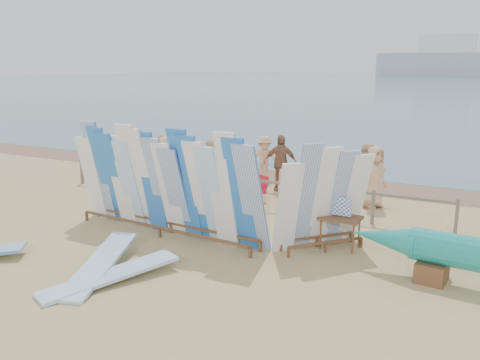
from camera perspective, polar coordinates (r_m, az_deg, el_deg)
The scene contains 23 objects.
ground at distance 12.50m, azimuth -6.95°, elevation -6.05°, with size 160.00×160.00×0.00m, color tan.
ocean at distance 137.98m, azimuth 24.78°, elevation 9.98°, with size 320.00×240.00×0.02m, color #446A7A.
wet_sand_strip at distance 18.67m, azimuth 5.48°, elevation 0.31°, with size 40.00×2.60×0.01m, color brown.
distant_ship at distance 190.68m, azimuth 22.08°, elevation 12.28°, with size 45.00×8.00×14.00m.
fence at distance 14.80m, azimuth -0.52°, elevation -0.43°, with size 12.08×0.08×0.90m.
main_surfboard_rack at distance 12.15m, azimuth -8.49°, elevation -0.69°, with size 5.43×1.18×2.68m.
side_surfboard_rack at distance 11.24m, azimuth 9.30°, elevation -2.38°, with size 1.91×1.98×2.46m.
vendor_table at distance 11.58m, azimuth 11.16°, elevation -5.70°, with size 0.91×0.65×1.19m.
flat_board_a at distance 10.55m, azimuth -15.43°, elevation -10.09°, with size 0.56×2.70×0.07m, color #90BEE6.
flat_board_b at distance 10.10m, azimuth -14.34°, elevation -11.08°, with size 0.56×2.70×0.07m, color #90BEE6.
beach_chair_left at distance 15.30m, azimuth 2.00°, elevation -1.56°, with size 0.68×0.69×0.77m.
beach_chair_right at distance 15.43m, azimuth 6.46°, elevation -1.31°, with size 0.86×0.86×0.95m.
stroller at distance 15.12m, azimuth 7.62°, elevation -0.94°, with size 0.65×0.88×1.14m.
beachgoer_2 at distance 15.79m, azimuth -3.09°, elevation 1.33°, with size 0.86×0.41×1.77m, color beige.
beachgoer_3 at distance 17.85m, azimuth 2.76°, elevation 2.41°, with size 1.04×0.43×1.61m, color tan.
beachgoer_extra_1 at distance 20.48m, azimuth -11.01°, elevation 3.42°, with size 0.90×0.39×1.53m, color #8C6042.
beachgoer_11 at distance 19.39m, azimuth -6.57°, elevation 3.14°, with size 1.47×0.48×1.58m, color beige.
beachgoer_1 at distance 18.09m, azimuth -8.88°, elevation 2.45°, with size 0.60×0.33×1.63m, color #8C6042.
beachgoer_7 at distance 16.17m, azimuth 8.34°, elevation 1.24°, with size 0.60×0.33×1.64m, color #8C6042.
beachgoer_0 at distance 17.71m, azimuth -8.40°, elevation 2.23°, with size 0.79×0.38×1.63m, color tan.
beachgoer_8 at distance 15.58m, azimuth 13.87°, elevation 0.82°, with size 0.86×0.41×1.77m, color beige.
beachgoer_6 at distance 14.97m, azimuth 14.82°, elevation 0.32°, with size 0.87×0.42×1.79m, color tan.
beachgoer_4 at distance 16.57m, azimuth 4.54°, elevation 1.96°, with size 1.07×0.46×1.83m, color #8C6042.
Camera 1 is at (6.70, -9.76, 4.02)m, focal length 38.00 mm.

